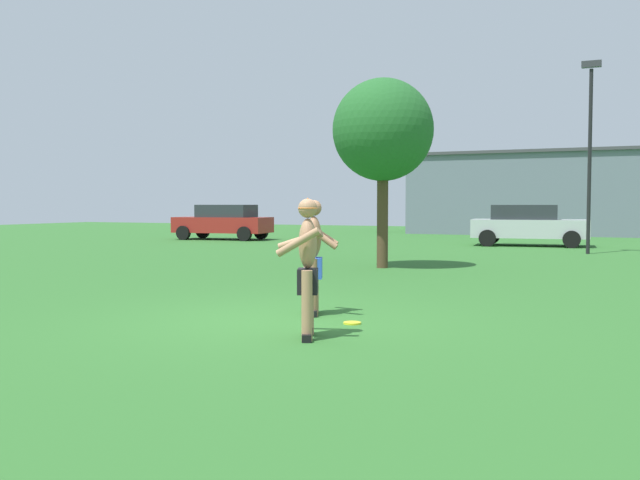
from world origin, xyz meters
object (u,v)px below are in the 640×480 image
car_silver_near_post (528,225)px  lamp_post (590,137)px  frisbee (352,323)px  car_red_mid_lot (224,221)px  tree_right_field (383,131)px  player_near (314,254)px  player_in_black (307,262)px

car_silver_near_post → lamp_post: bearing=-57.6°
frisbee → car_red_mid_lot: bearing=126.2°
car_silver_near_post → tree_right_field: size_ratio=0.93×
frisbee → car_red_mid_lot: car_red_mid_lot is taller
player_near → car_silver_near_post: 18.48m
player_near → tree_right_field: (-1.49, 7.46, 2.56)m
frisbee → lamp_post: 15.91m
player_in_black → lamp_post: 16.84m
frisbee → car_silver_near_post: size_ratio=0.05×
player_near → car_red_mid_lot: (-12.57, 17.78, -0.06)m
lamp_post → tree_right_field: bearing=-121.5°
car_silver_near_post → tree_right_field: (-2.17, -11.01, 2.62)m
player_near → car_silver_near_post: player_near is taller
player_in_black → frisbee: player_in_black is taller
car_silver_near_post → tree_right_field: bearing=-101.2°
lamp_post → player_in_black: bearing=-98.2°
frisbee → player_in_black: bearing=-97.5°
frisbee → lamp_post: bearing=81.8°
car_red_mid_lot → lamp_post: lamp_post is taller
player_near → player_in_black: bearing=-68.4°
player_in_black → tree_right_field: 9.67m
tree_right_field → frisbee: bearing=-74.0°
player_near → tree_right_field: tree_right_field is taller
frisbee → car_red_mid_lot: (-13.36, 18.29, 0.81)m
lamp_post → car_red_mid_lot: bearing=169.2°
player_in_black → tree_right_field: bearing=103.2°
car_silver_near_post → car_red_mid_lot: (-13.25, -0.69, 0.00)m
frisbee → tree_right_field: bearing=106.0°
car_silver_near_post → lamp_post: (2.33, -3.67, 2.92)m
player_in_black → car_silver_near_post: 20.10m
player_near → frisbee: bearing=-32.9°
car_red_mid_lot → player_near: bearing=-54.7°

